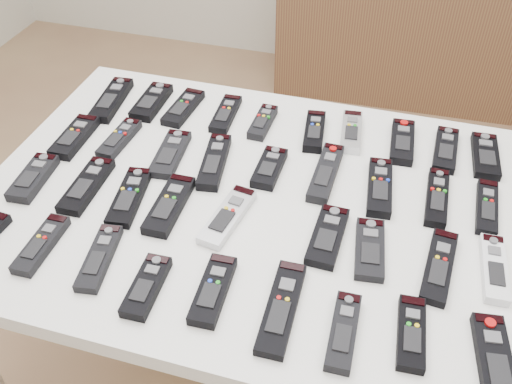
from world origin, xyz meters
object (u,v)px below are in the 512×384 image
(table, at_px, (256,217))
(remote_24, at_px, (328,236))
(remote_8, at_px, (446,150))
(remote_27, at_px, (494,269))
(remote_23, at_px, (228,216))
(remote_4, at_px, (263,122))
(remote_0, at_px, (112,100))
(remote_3, at_px, (226,114))
(remote_20, at_px, (87,185))
(remote_34, at_px, (343,332))
(remote_1, at_px, (152,102))
(remote_29, at_px, (41,244))
(remote_12, at_px, (170,154))
(remote_25, at_px, (370,249))
(remote_19, at_px, (33,178))
(sideboard, at_px, (422,31))
(remote_6, at_px, (351,132))
(remote_26, at_px, (439,266))
(remote_33, at_px, (282,308))
(remote_36, at_px, (495,361))
(remote_10, at_px, (75,137))
(remote_13, at_px, (214,162))
(remote_7, at_px, (402,142))
(remote_17, at_px, (437,197))
(remote_16, at_px, (380,187))
(remote_32, at_px, (213,290))
(remote_30, at_px, (99,258))
(remote_11, at_px, (119,139))
(remote_31, at_px, (147,286))
(remote_22, at_px, (169,205))
(remote_5, at_px, (314,131))
(remote_21, at_px, (129,197))
(remote_35, at_px, (411,333))
(remote_15, at_px, (326,173))
(remote_18, at_px, (487,207))

(table, distance_m, remote_24, 0.21)
(remote_8, height_order, remote_27, same)
(remote_23, bearing_deg, remote_4, 102.41)
(table, height_order, remote_0, remote_0)
(remote_3, height_order, remote_20, remote_20)
(table, distance_m, remote_34, 0.40)
(remote_1, bearing_deg, remote_8, -0.45)
(remote_29, bearing_deg, remote_12, 67.99)
(remote_0, bearing_deg, remote_25, -31.41)
(remote_19, relative_size, remote_23, 0.84)
(sideboard, height_order, remote_6, remote_6)
(remote_26, height_order, remote_33, same)
(remote_0, distance_m, remote_36, 1.14)
(remote_6, bearing_deg, remote_25, -81.97)
(remote_6, distance_m, remote_10, 0.70)
(remote_13, height_order, remote_23, remote_13)
(remote_7, relative_size, remote_24, 1.01)
(remote_12, bearing_deg, remote_19, -152.01)
(table, relative_size, remote_17, 6.82)
(remote_20, distance_m, remote_25, 0.65)
(remote_33, bearing_deg, remote_16, 69.77)
(remote_13, relative_size, remote_32, 1.20)
(remote_30, bearing_deg, remote_11, 101.82)
(remote_11, relative_size, remote_25, 0.99)
(remote_4, height_order, remote_13, remote_13)
(remote_31, bearing_deg, remote_4, 81.72)
(remote_4, xyz_separation_m, remote_13, (-0.07, -0.19, 0.00))
(sideboard, xyz_separation_m, remote_16, (-0.05, -1.77, 0.44))
(remote_34, bearing_deg, remote_23, 140.94)
(remote_8, height_order, remote_17, same)
(sideboard, relative_size, remote_6, 8.77)
(remote_20, xyz_separation_m, remote_22, (0.21, -0.01, 0.00))
(remote_25, relative_size, remote_32, 0.98)
(remote_16, bearing_deg, remote_12, 176.29)
(remote_5, relative_size, remote_29, 0.99)
(remote_12, distance_m, remote_13, 0.11)
(sideboard, xyz_separation_m, remote_22, (-0.49, -1.96, 0.44))
(remote_11, xyz_separation_m, remote_30, (0.14, -0.37, -0.00))
(remote_3, xyz_separation_m, remote_21, (-0.10, -0.38, 0.00))
(remote_32, bearing_deg, remote_31, -170.24)
(remote_35, bearing_deg, remote_3, 129.79)
(remote_1, relative_size, remote_35, 1.10)
(remote_6, distance_m, remote_31, 0.67)
(remote_30, relative_size, remote_35, 1.12)
(remote_4, distance_m, remote_15, 0.25)
(remote_4, distance_m, remote_13, 0.20)
(remote_4, relative_size, remote_24, 0.84)
(remote_18, distance_m, remote_34, 0.48)
(remote_18, relative_size, remote_25, 1.07)
(sideboard, height_order, remote_27, remote_27)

